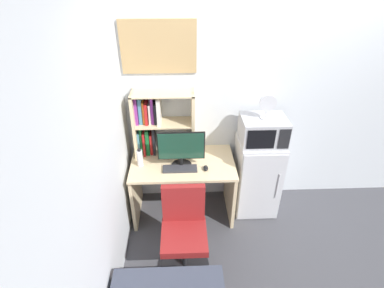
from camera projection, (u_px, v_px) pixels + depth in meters
wall_back at (306, 99)px, 3.29m from camera, size 6.40×0.04×2.60m
wall_left at (82, 209)px, 1.85m from camera, size 0.04×4.40×2.60m
desk at (183, 179)px, 3.37m from camera, size 1.13×0.67×0.74m
hutch_bookshelf at (155, 122)px, 3.21m from camera, size 0.65×0.28×0.73m
monitor at (181, 148)px, 3.07m from camera, size 0.49×0.22×0.41m
keyboard at (180, 169)px, 3.12m from camera, size 0.36×0.13×0.02m
computer_mouse at (206, 168)px, 3.12m from camera, size 0.05×0.09×0.04m
water_bottle at (140, 158)px, 3.14m from camera, size 0.06×0.06×0.21m
mini_fridge at (257, 176)px, 3.47m from camera, size 0.48×0.50×0.94m
microwave at (263, 130)px, 3.15m from camera, size 0.47×0.39×0.28m
desk_fan at (268, 105)px, 2.99m from camera, size 0.18×0.11×0.26m
desk_chair at (184, 236)px, 2.82m from camera, size 0.48×0.48×0.89m
wall_corkboard at (158, 47)px, 2.90m from camera, size 0.75×0.02×0.52m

